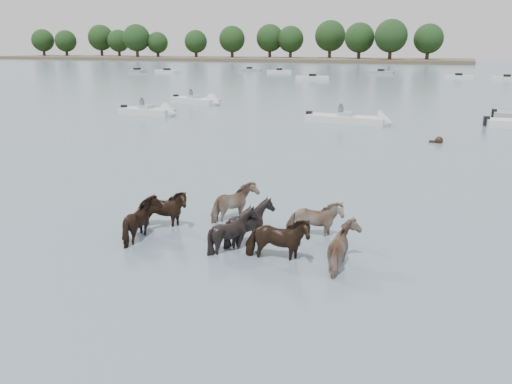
% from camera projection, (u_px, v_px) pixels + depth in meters
% --- Properties ---
extents(ground, '(400.00, 400.00, 0.00)m').
position_uv_depth(ground, '(135.00, 254.00, 13.09)').
color(ground, '#4A5F6B').
rests_on(ground, ground).
extents(shoreline, '(160.00, 30.00, 1.00)m').
position_uv_depth(shoreline, '(213.00, 59.00, 171.88)').
color(shoreline, '#4C4233').
rests_on(shoreline, ground).
extents(pony_herd, '(7.20, 3.95, 1.41)m').
position_uv_depth(pony_herd, '(240.00, 226.00, 13.84)').
color(pony_herd, black).
rests_on(pony_herd, ground).
extents(swimming_pony, '(0.72, 0.44, 0.44)m').
position_uv_depth(swimming_pony, '(438.00, 141.00, 27.86)').
color(swimming_pony, black).
rests_on(swimming_pony, ground).
extents(motorboat_a, '(4.68, 1.66, 1.92)m').
position_uv_depth(motorboat_a, '(155.00, 112.00, 38.63)').
color(motorboat_a, silver).
rests_on(motorboat_a, ground).
extents(motorboat_b, '(5.98, 2.17, 1.92)m').
position_uv_depth(motorboat_b, '(358.00, 120.00, 34.47)').
color(motorboat_b, silver).
rests_on(motorboat_b, ground).
extents(motorboat_f, '(5.54, 3.07, 1.92)m').
position_uv_depth(motorboat_f, '(201.00, 101.00, 45.93)').
color(motorboat_f, silver).
rests_on(motorboat_f, ground).
extents(distant_flotilla, '(104.72, 24.17, 0.93)m').
position_uv_depth(distant_flotilla, '(413.00, 77.00, 80.59)').
color(distant_flotilla, gray).
rests_on(distant_flotilla, ground).
extents(treeline, '(143.89, 20.60, 12.24)m').
position_uv_depth(treeline, '(221.00, 39.00, 168.70)').
color(treeline, '#382619').
rests_on(treeline, ground).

